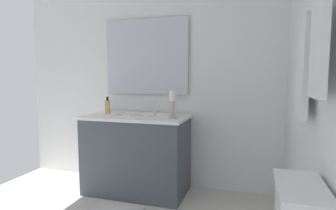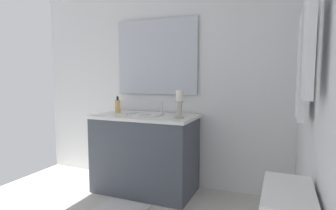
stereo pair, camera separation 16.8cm
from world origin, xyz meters
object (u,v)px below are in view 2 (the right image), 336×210
at_px(soap_bottle, 118,106).
at_px(towel_bar, 312,8).
at_px(vanity_cabinet, 145,153).
at_px(candle_holder_tall, 180,104).
at_px(mirror, 156,57).
at_px(towel_center, 309,46).
at_px(towel_near_vanity, 301,67).
at_px(sink_basin, 145,119).

xyz_separation_m(soap_bottle, towel_bar, (1.13, 1.75, 0.61)).
height_order(vanity_cabinet, towel_bar, towel_bar).
bearing_deg(soap_bottle, candle_holder_tall, 81.09).
bearing_deg(towel_bar, mirror, -134.51).
relative_size(candle_holder_tall, soap_bottle, 1.46).
height_order(vanity_cabinet, soap_bottle, soap_bottle).
bearing_deg(soap_bottle, towel_center, 52.50).
distance_m(vanity_cabinet, candle_holder_tall, 0.68).
relative_size(mirror, towel_near_vanity, 1.73).
xyz_separation_m(candle_holder_tall, soap_bottle, (-0.12, -0.76, -0.06)).
distance_m(vanity_cabinet, towel_bar, 2.08).
distance_m(candle_holder_tall, soap_bottle, 0.77).
bearing_deg(mirror, towel_bar, 45.49).
height_order(vanity_cabinet, towel_center, towel_center).
distance_m(towel_near_vanity, towel_center, 0.39).
bearing_deg(towel_center, vanity_cabinet, -133.03).
height_order(mirror, towel_bar, mirror).
relative_size(mirror, soap_bottle, 5.25).
relative_size(vanity_cabinet, mirror, 1.12).
distance_m(sink_basin, towel_near_vanity, 1.71).
distance_m(vanity_cabinet, towel_near_vanity, 1.85).
xyz_separation_m(mirror, candle_holder_tall, (0.36, 0.41, -0.47)).
bearing_deg(sink_basin, towel_bar, 51.93).
bearing_deg(candle_holder_tall, sink_basin, -101.03).
distance_m(soap_bottle, towel_center, 2.22).
bearing_deg(soap_bottle, towel_bar, 57.04).
bearing_deg(towel_center, candle_holder_tall, -141.19).
height_order(vanity_cabinet, mirror, mirror).
relative_size(soap_bottle, towel_center, 0.44).
xyz_separation_m(vanity_cabinet, sink_basin, (0.00, 0.00, 0.36)).
bearing_deg(vanity_cabinet, soap_bottle, -96.45).
relative_size(mirror, towel_center, 2.30).
height_order(towel_bar, towel_near_vanity, towel_near_vanity).
bearing_deg(towel_center, sink_basin, -133.05).
bearing_deg(vanity_cabinet, sink_basin, 90.00).
height_order(sink_basin, towel_near_vanity, towel_near_vanity).
relative_size(vanity_cabinet, soap_bottle, 5.86).
bearing_deg(towel_bar, towel_near_vanity, -174.70).
bearing_deg(vanity_cabinet, towel_bar, 51.95).
height_order(sink_basin, soap_bottle, soap_bottle).
relative_size(sink_basin, mirror, 0.43).
bearing_deg(candle_holder_tall, vanity_cabinet, -101.00).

